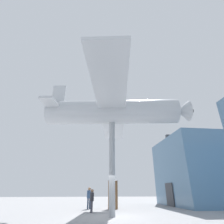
# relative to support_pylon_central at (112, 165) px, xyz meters

# --- Properties ---
(ground_plane) EXTENTS (80.00, 80.00, 0.00)m
(ground_plane) POSITION_rel_support_pylon_central_xyz_m (0.00, 0.00, -3.21)
(ground_plane) COLOR gray
(support_pylon_central) EXTENTS (0.43, 0.43, 6.41)m
(support_pylon_central) POSITION_rel_support_pylon_central_xyz_m (0.00, 0.00, 0.00)
(support_pylon_central) COLOR #999EA3
(support_pylon_central) RESTS_ON ground_plane
(suspended_airplane) EXTENTS (15.27, 11.86, 3.55)m
(suspended_airplane) POSITION_rel_support_pylon_central_xyz_m (0.03, 0.18, 4.19)
(suspended_airplane) COLOR #B2B7BC
(suspended_airplane) RESTS_ON support_pylon_central
(visitor_person) EXTENTS (0.44, 0.30, 1.65)m
(visitor_person) POSITION_rel_support_pylon_central_xyz_m (-2.43, -1.31, -2.26)
(visitor_person) COLOR #383842
(visitor_person) RESTS_ON ground_plane
(visitor_second) EXTENTS (0.27, 0.42, 1.83)m
(visitor_second) POSITION_rel_support_pylon_central_xyz_m (-5.33, -1.55, -2.14)
(visitor_second) COLOR #2D3D56
(visitor_second) RESTS_ON ground_plane
(info_kiosk) EXTENTS (1.03, 1.03, 2.61)m
(info_kiosk) POSITION_rel_support_pylon_central_xyz_m (-5.04, 0.65, -1.87)
(info_kiosk) COLOR brown
(info_kiosk) RESTS_ON ground_plane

